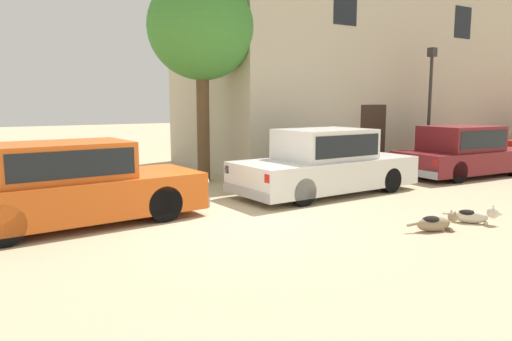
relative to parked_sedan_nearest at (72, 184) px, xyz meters
The scene contains 9 objects.
ground_plane 2.94m from the parked_sedan_nearest, 30.72° to the right, with size 80.00×80.00×0.00m, color tan.
parked_sedan_nearest is the anchor object (origin of this frame).
parked_sedan_second 5.77m from the parked_sedan_nearest, ahead, with size 4.78×1.98×1.55m.
parked_sedan_third 11.01m from the parked_sedan_nearest, ahead, with size 4.52×2.02×1.49m.
apartment_block 12.96m from the parked_sedan_nearest, 23.27° to the left, with size 13.15×5.72×7.39m.
stray_dog_spotted 6.39m from the parked_sedan_nearest, 36.12° to the right, with size 0.98×0.41×0.35m.
stray_dog_tan 7.28m from the parked_sedan_nearest, 31.48° to the right, with size 0.65×0.87×0.36m.
street_lamp 11.34m from the parked_sedan_nearest, ahead, with size 0.22×0.22×3.87m.
acacia_tree_left 6.06m from the parked_sedan_nearest, 36.68° to the left, with size 2.91×2.62×5.53m.
Camera 1 is at (-4.10, -7.37, 2.19)m, focal length 33.46 mm.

